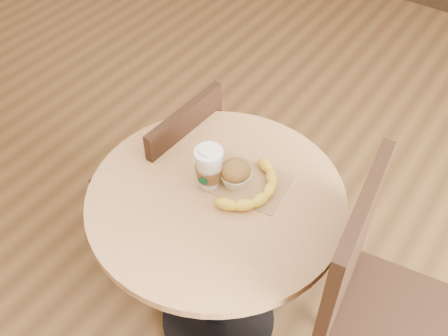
# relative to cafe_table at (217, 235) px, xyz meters

# --- Properties ---
(cafe_table) EXTENTS (0.77, 0.77, 0.75)m
(cafe_table) POSITION_rel_cafe_table_xyz_m (0.00, 0.00, 0.00)
(cafe_table) COLOR black
(cafe_table) RESTS_ON ground
(chair_left) EXTENTS (0.39, 0.39, 0.85)m
(chair_left) POSITION_rel_cafe_table_xyz_m (-0.35, 0.18, -0.09)
(chair_left) COLOR black
(chair_left) RESTS_ON ground
(chair_right) EXTENTS (0.50, 0.50, 1.01)m
(chair_right) POSITION_rel_cafe_table_xyz_m (0.54, 0.03, -0.00)
(chair_right) COLOR black
(chair_right) RESTS_ON ground
(kraft_bag) EXTENTS (0.26, 0.21, 0.00)m
(kraft_bag) POSITION_rel_cafe_table_xyz_m (0.05, 0.09, 0.19)
(kraft_bag) COLOR #A0794D
(kraft_bag) RESTS_ON cafe_table
(coffee_cup) EXTENTS (0.08, 0.09, 0.14)m
(coffee_cup) POSITION_rel_cafe_table_xyz_m (-0.04, 0.03, 0.26)
(coffee_cup) COLOR silver
(coffee_cup) RESTS_ON cafe_table
(muffin) EXTENTS (0.09, 0.09, 0.08)m
(muffin) POSITION_rel_cafe_table_xyz_m (0.02, 0.07, 0.24)
(muffin) COLOR white
(muffin) RESTS_ON kraft_bag
(banana) EXTENTS (0.18, 0.28, 0.04)m
(banana) POSITION_rel_cafe_table_xyz_m (0.09, 0.07, 0.21)
(banana) COLOR yellow
(banana) RESTS_ON kraft_bag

